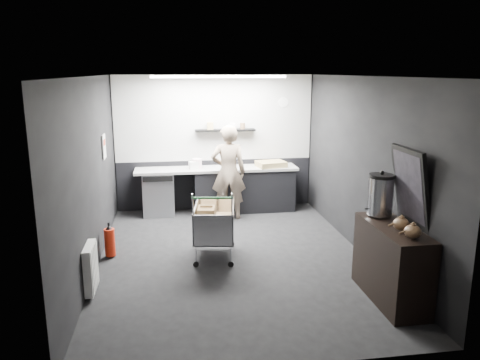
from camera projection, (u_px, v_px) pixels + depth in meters
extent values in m
plane|color=black|center=(233.00, 257.00, 7.12)|extent=(5.50, 5.50, 0.00)
plane|color=white|center=(233.00, 76.00, 6.51)|extent=(5.50, 5.50, 0.00)
plane|color=black|center=(215.00, 143.00, 9.46)|extent=(5.50, 0.00, 5.50)
plane|color=black|center=(274.00, 235.00, 4.17)|extent=(5.50, 0.00, 5.50)
plane|color=black|center=(91.00, 175.00, 6.53)|extent=(0.00, 5.50, 5.50)
plane|color=black|center=(363.00, 167.00, 7.10)|extent=(0.00, 5.50, 5.50)
cube|color=#B9B8B4|center=(215.00, 118.00, 9.33)|extent=(3.95, 0.02, 1.70)
cube|color=black|center=(215.00, 184.00, 9.64)|extent=(3.95, 0.02, 1.00)
cube|color=black|center=(225.00, 130.00, 9.31)|extent=(1.20, 0.22, 0.04)
cylinder|color=white|center=(283.00, 102.00, 9.45)|extent=(0.20, 0.03, 0.20)
cube|color=silver|center=(104.00, 147.00, 7.74)|extent=(0.02, 0.30, 0.40)
cube|color=red|center=(104.00, 142.00, 7.72)|extent=(0.02, 0.22, 0.10)
cube|color=white|center=(91.00, 268.00, 5.90)|extent=(0.10, 0.50, 0.60)
cube|color=white|center=(219.00, 77.00, 8.30)|extent=(2.40, 0.20, 0.04)
cube|color=black|center=(244.00, 190.00, 9.44)|extent=(2.00, 0.56, 0.85)
cube|color=#A3A29E|center=(217.00, 169.00, 9.25)|extent=(3.20, 0.60, 0.05)
cube|color=#9EA0A5|center=(159.00, 193.00, 9.19)|extent=(0.60, 0.58, 0.85)
cube|color=black|center=(158.00, 179.00, 8.82)|extent=(0.56, 0.02, 0.10)
imported|color=#C0B098|center=(228.00, 172.00, 8.84)|extent=(0.70, 0.49, 1.80)
cube|color=silver|center=(215.00, 236.00, 7.11)|extent=(0.71, 0.98, 0.02)
cube|color=silver|center=(196.00, 222.00, 7.01)|extent=(0.15, 0.90, 0.48)
cube|color=silver|center=(233.00, 220.00, 7.09)|extent=(0.15, 0.90, 0.48)
cube|color=silver|center=(217.00, 231.00, 6.63)|extent=(0.58, 0.10, 0.48)
cube|color=silver|center=(212.00, 213.00, 7.48)|extent=(0.58, 0.10, 0.48)
cylinder|color=silver|center=(200.00, 256.00, 6.71)|extent=(0.02, 0.02, 0.32)
cylinder|color=silver|center=(235.00, 254.00, 6.78)|extent=(0.02, 0.02, 0.32)
cylinder|color=silver|center=(197.00, 236.00, 7.50)|extent=(0.02, 0.02, 0.32)
cylinder|color=silver|center=(228.00, 235.00, 7.57)|extent=(0.02, 0.02, 0.32)
cylinder|color=#258841|center=(217.00, 198.00, 6.46)|extent=(0.58, 0.12, 0.03)
cube|color=brown|center=(206.00, 221.00, 7.14)|extent=(0.30, 0.35, 0.40)
cube|color=brown|center=(225.00, 226.00, 6.96)|extent=(0.27, 0.33, 0.36)
cylinder|color=black|center=(200.00, 265.00, 6.74)|extent=(0.09, 0.04, 0.08)
cylinder|color=black|center=(197.00, 245.00, 7.53)|extent=(0.09, 0.04, 0.08)
cylinder|color=black|center=(235.00, 263.00, 6.81)|extent=(0.09, 0.04, 0.08)
cylinder|color=black|center=(228.00, 243.00, 7.60)|extent=(0.09, 0.04, 0.08)
cube|color=black|center=(391.00, 263.00, 5.72)|extent=(0.48, 1.27, 0.95)
cylinder|color=silver|center=(380.00, 196.00, 5.96)|extent=(0.32, 0.32, 0.49)
cylinder|color=black|center=(382.00, 176.00, 5.90)|extent=(0.32, 0.32, 0.04)
sphere|color=black|center=(382.00, 173.00, 5.89)|extent=(0.05, 0.05, 0.05)
ellipsoid|color=brown|center=(401.00, 224.00, 5.44)|extent=(0.19, 0.19, 0.15)
ellipsoid|color=brown|center=(413.00, 231.00, 5.19)|extent=(0.19, 0.19, 0.15)
cube|color=black|center=(411.00, 187.00, 5.59)|extent=(0.21, 0.74, 0.94)
cube|color=black|center=(409.00, 187.00, 5.58)|extent=(0.15, 0.63, 0.81)
cylinder|color=red|center=(110.00, 242.00, 7.09)|extent=(0.16, 0.16, 0.42)
cone|color=black|center=(109.00, 227.00, 7.03)|extent=(0.11, 0.11, 0.06)
cylinder|color=black|center=(109.00, 225.00, 7.02)|extent=(0.03, 0.03, 0.06)
cube|color=tan|center=(271.00, 164.00, 9.34)|extent=(0.61, 0.51, 0.11)
cylinder|color=#F8D7DA|center=(197.00, 164.00, 9.17)|extent=(0.19, 0.19, 0.19)
cube|color=white|center=(194.00, 165.00, 9.12)|extent=(0.19, 0.17, 0.15)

